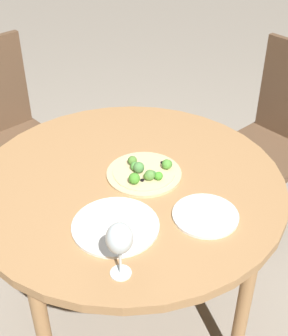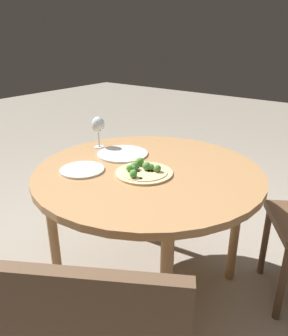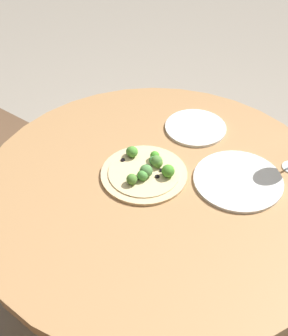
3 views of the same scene
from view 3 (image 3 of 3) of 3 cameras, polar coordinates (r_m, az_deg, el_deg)
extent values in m
plane|color=gray|center=(1.99, 1.23, -17.14)|extent=(12.00, 12.00, 0.00)
cylinder|color=#A87A4C|center=(1.44, 1.63, -2.62)|extent=(1.11, 1.11, 0.03)
cylinder|color=#A87A4C|center=(1.87, -12.82, -6.54)|extent=(0.05, 0.05, 0.68)
cylinder|color=#A87A4C|center=(2.02, 6.26, -0.88)|extent=(0.05, 0.05, 0.68)
cylinder|color=brown|center=(2.20, -10.74, -1.66)|extent=(0.04, 0.04, 0.43)
cylinder|color=brown|center=(2.41, -16.49, 1.67)|extent=(0.04, 0.04, 0.43)
cylinder|color=#DBBC89|center=(1.46, 0.00, -0.73)|extent=(0.27, 0.27, 0.01)
cylinder|color=beige|center=(1.45, 0.00, -0.53)|extent=(0.22, 0.22, 0.00)
sphere|color=#479A2C|center=(1.49, 1.33, 1.51)|extent=(0.03, 0.03, 0.03)
sphere|color=#448944|center=(1.47, 1.16, 0.92)|extent=(0.03, 0.03, 0.03)
sphere|color=#4E8943|center=(1.42, 0.26, -0.35)|extent=(0.04, 0.04, 0.04)
sphere|color=#53873C|center=(1.46, 1.57, 0.85)|extent=(0.04, 0.04, 0.04)
sphere|color=#509536|center=(1.50, -1.44, 1.99)|extent=(0.04, 0.04, 0.04)
sphere|color=#508333|center=(1.40, -1.49, -1.37)|extent=(0.03, 0.03, 0.03)
sphere|color=#47902B|center=(1.43, 2.96, -0.36)|extent=(0.04, 0.04, 0.04)
sphere|color=#538531|center=(1.46, 1.70, 0.62)|extent=(0.03, 0.03, 0.03)
sphere|color=#3F8D38|center=(1.50, -1.60, 2.02)|extent=(0.03, 0.03, 0.03)
sphere|color=#4B8733|center=(1.42, -0.25, -0.86)|extent=(0.03, 0.03, 0.03)
sphere|color=#4F9A40|center=(1.41, -0.16, -0.91)|extent=(0.03, 0.03, 0.03)
cylinder|color=black|center=(1.43, -0.85, -1.24)|extent=(0.01, 0.01, 0.00)
cylinder|color=black|center=(1.44, -0.46, -0.92)|extent=(0.01, 0.01, 0.00)
cylinder|color=black|center=(1.45, 2.14, -0.28)|extent=(0.01, 0.01, 0.00)
cylinder|color=black|center=(1.49, -2.59, 0.99)|extent=(0.01, 0.01, 0.00)
cylinder|color=black|center=(1.43, 1.63, -1.04)|extent=(0.01, 0.01, 0.00)
cylinder|color=black|center=(1.47, 0.48, 0.28)|extent=(0.01, 0.01, 0.00)
cylinder|color=silver|center=(1.46, 11.40, -1.47)|extent=(0.28, 0.28, 0.01)
cylinder|color=silver|center=(1.65, 6.31, 4.92)|extent=(0.21, 0.21, 0.01)
camera|label=1|loc=(1.90, 52.73, 28.61)|focal=50.00mm
camera|label=2|loc=(2.19, -38.16, 24.18)|focal=35.00mm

